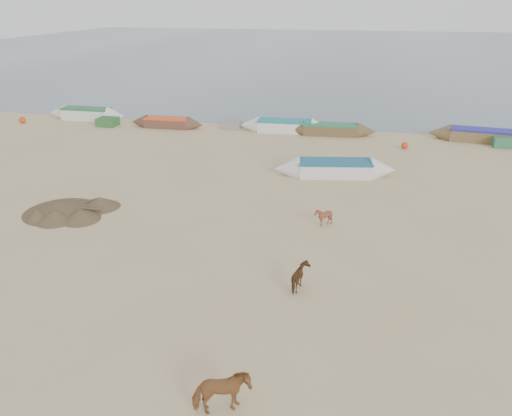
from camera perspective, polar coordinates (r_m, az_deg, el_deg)
The scene contains 9 objects.
ground at distance 17.16m, azimuth -2.94°, elevation -8.18°, with size 140.00×140.00×0.00m, color tan.
sea at distance 96.62m, azimuth 10.60°, elevation 17.31°, with size 160.00×160.00×0.00m, color slate.
cow_adult at distance 12.12m, azimuth -3.97°, elevation -20.36°, with size 0.61×1.33×1.12m, color brown.
calf_front at distance 21.04m, azimuth 7.70°, elevation -0.98°, with size 0.66×0.74×0.81m, color brown.
calf_right at distance 16.46m, azimuth 5.19°, elevation -7.93°, with size 0.87×0.75×0.88m, color #53321A.
near_canoe at distance 27.09m, azimuth 8.97°, elevation 4.50°, with size 6.52×1.41×0.84m, color silver, non-canonical shape.
debris_pile at distance 23.89m, azimuth -21.42°, elevation 0.16°, with size 3.34×3.34×0.51m, color brown.
waterline_canoes at distance 35.76m, azimuth 6.36°, elevation 9.15°, with size 60.32×2.99×0.92m.
beach_clutter at distance 35.05m, azimuth 11.58°, elevation 8.33°, with size 44.21×3.51×0.64m.
Camera 1 is at (4.04, -14.13, 8.86)m, focal length 35.00 mm.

